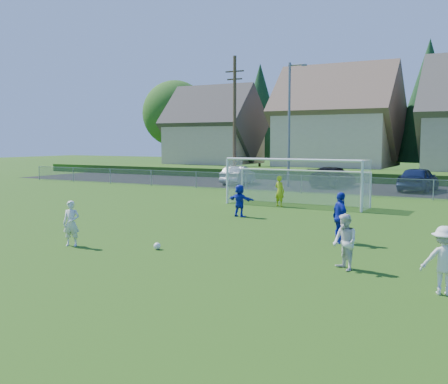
{
  "coord_description": "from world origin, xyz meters",
  "views": [
    {
      "loc": [
        9.87,
        -9.92,
        3.42
      ],
      "look_at": [
        0.0,
        8.0,
        1.4
      ],
      "focal_mm": 42.0,
      "sensor_mm": 36.0,
      "label": 1
    }
  ],
  "objects": [
    {
      "name": "chainlink_fence",
      "position": [
        0.0,
        22.0,
        0.63
      ],
      "size": [
        52.06,
        0.06,
        1.2
      ],
      "color": "gray",
      "rests_on": "ground"
    },
    {
      "name": "soccer_goal",
      "position": [
        0.0,
        16.05,
        1.63
      ],
      "size": [
        7.42,
        1.9,
        2.5
      ],
      "color": "white",
      "rests_on": "ground"
    },
    {
      "name": "player_blue_b",
      "position": [
        -0.77,
        10.85,
        0.73
      ],
      "size": [
        1.41,
        0.68,
        1.45
      ],
      "primitive_type": "imported",
      "rotation": [
        0.0,
        0.0,
        2.95
      ],
      "color": "#1223AF",
      "rests_on": "ground"
    },
    {
      "name": "player_white_b",
      "position": [
        6.1,
        3.53,
        0.75
      ],
      "size": [
        0.92,
        0.91,
        1.5
      ],
      "primitive_type": "imported",
      "rotation": [
        0.0,
        0.0,
        -0.75
      ],
      "color": "silver",
      "rests_on": "ground"
    },
    {
      "name": "grass_embankment",
      "position": [
        0.0,
        35.0,
        0.4
      ],
      "size": [
        70.0,
        6.0,
        0.8
      ],
      "primitive_type": "cube",
      "color": "#1E420F",
      "rests_on": "ground"
    },
    {
      "name": "tree_row",
      "position": [
        1.04,
        48.74,
        6.91
      ],
      "size": [
        65.98,
        12.36,
        13.8
      ],
      "color": "#382616",
      "rests_on": "ground"
    },
    {
      "name": "player_blue_a",
      "position": [
        4.95,
        7.06,
        0.86
      ],
      "size": [
        0.97,
        1.04,
        1.71
      ],
      "primitive_type": "imported",
      "rotation": [
        0.0,
        0.0,
        2.27
      ],
      "color": "#1223AF",
      "rests_on": "ground"
    },
    {
      "name": "soccer_ball",
      "position": [
        0.2,
        3.26,
        0.11
      ],
      "size": [
        0.22,
        0.22,
        0.22
      ],
      "primitive_type": "sphere",
      "color": "white",
      "rests_on": "ground"
    },
    {
      "name": "streetlight",
      "position": [
        -4.45,
        26.0,
        4.84
      ],
      "size": [
        1.38,
        0.18,
        9.0
      ],
      "color": "slate",
      "rests_on": "ground"
    },
    {
      "name": "goalkeeper",
      "position": [
        -0.61,
        15.09,
        0.8
      ],
      "size": [
        0.68,
        0.55,
        1.6
      ],
      "primitive_type": "imported",
      "rotation": [
        0.0,
        0.0,
        2.82
      ],
      "color": "#B2C817",
      "rests_on": "ground"
    },
    {
      "name": "car_d",
      "position": [
        -1.68,
        27.73,
        0.74
      ],
      "size": [
        2.51,
        5.26,
        1.48
      ],
      "primitive_type": "imported",
      "rotation": [
        0.0,
        0.0,
        3.05
      ],
      "color": "black",
      "rests_on": "ground"
    },
    {
      "name": "car_b",
      "position": [
        -8.85,
        26.36,
        0.7
      ],
      "size": [
        2.03,
        4.42,
        1.4
      ],
      "primitive_type": "imported",
      "rotation": [
        0.0,
        0.0,
        3.27
      ],
      "color": "beige",
      "rests_on": "ground"
    },
    {
      "name": "ground",
      "position": [
        0.0,
        0.0,
        0.0
      ],
      "size": [
        160.0,
        160.0,
        0.0
      ],
      "primitive_type": "plane",
      "color": "#193D0C",
      "rests_on": "ground"
    },
    {
      "name": "player_white_a",
      "position": [
        -2.57,
        2.39,
        0.74
      ],
      "size": [
        0.64,
        0.54,
        1.48
      ],
      "primitive_type": "imported",
      "rotation": [
        0.0,
        0.0,
        0.41
      ],
      "color": "silver",
      "rests_on": "ground"
    },
    {
      "name": "utility_pole",
      "position": [
        -9.5,
        27.0,
        5.15
      ],
      "size": [
        1.6,
        0.26,
        10.0
      ],
      "color": "#473321",
      "rests_on": "ground"
    },
    {
      "name": "asphalt_lot",
      "position": [
        0.0,
        27.5,
        0.01
      ],
      "size": [
        60.0,
        60.0,
        0.0
      ],
      "primitive_type": "plane",
      "color": "black",
      "rests_on": "ground"
    },
    {
      "name": "player_white_c",
      "position": [
        8.65,
        2.42,
        0.77
      ],
      "size": [
        1.09,
        0.76,
        1.54
      ],
      "primitive_type": "imported",
      "rotation": [
        0.0,
        0.0,
        3.35
      ],
      "color": "silver",
      "rests_on": "ground"
    },
    {
      "name": "houses_row",
      "position": [
        1.97,
        42.46,
        7.33
      ],
      "size": [
        53.9,
        11.45,
        13.27
      ],
      "color": "tan",
      "rests_on": "ground"
    },
    {
      "name": "car_e",
      "position": [
        4.38,
        27.23,
        0.82
      ],
      "size": [
        2.35,
        4.98,
        1.65
      ],
      "primitive_type": "imported",
      "rotation": [
        0.0,
        0.0,
        3.06
      ],
      "color": "#121D3F",
      "rests_on": "ground"
    }
  ]
}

